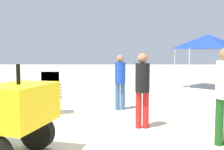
{
  "coord_description": "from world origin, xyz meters",
  "views": [
    {
      "loc": [
        1.03,
        -5.08,
        1.62
      ],
      "look_at": [
        0.94,
        3.64,
        0.93
      ],
      "focal_mm": 38.79,
      "sensor_mm": 36.0,
      "label": 1
    }
  ],
  "objects_px": {
    "lifeguard_near_right": "(142,85)",
    "popup_canopy": "(208,42)",
    "lifeguard_near_left": "(120,79)",
    "stacked_plastic_chairs": "(52,88)"
  },
  "relations": [
    {
      "from": "lifeguard_near_left",
      "to": "popup_canopy",
      "type": "distance_m",
      "value": 6.85
    },
    {
      "from": "lifeguard_near_left",
      "to": "lifeguard_near_right",
      "type": "bearing_deg",
      "value": -76.37
    },
    {
      "from": "lifeguard_near_left",
      "to": "lifeguard_near_right",
      "type": "height_order",
      "value": "lifeguard_near_right"
    },
    {
      "from": "stacked_plastic_chairs",
      "to": "lifeguard_near_left",
      "type": "relative_size",
      "value": 0.78
    },
    {
      "from": "stacked_plastic_chairs",
      "to": "lifeguard_near_left",
      "type": "bearing_deg",
      "value": 17.99
    },
    {
      "from": "lifeguard_near_right",
      "to": "popup_canopy",
      "type": "relative_size",
      "value": 0.62
    },
    {
      "from": "lifeguard_near_right",
      "to": "stacked_plastic_chairs",
      "type": "bearing_deg",
      "value": 152.2
    },
    {
      "from": "lifeguard_near_left",
      "to": "popup_canopy",
      "type": "height_order",
      "value": "popup_canopy"
    },
    {
      "from": "stacked_plastic_chairs",
      "to": "popup_canopy",
      "type": "bearing_deg",
      "value": 41.13
    },
    {
      "from": "lifeguard_near_left",
      "to": "lifeguard_near_right",
      "type": "distance_m",
      "value": 1.92
    }
  ]
}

